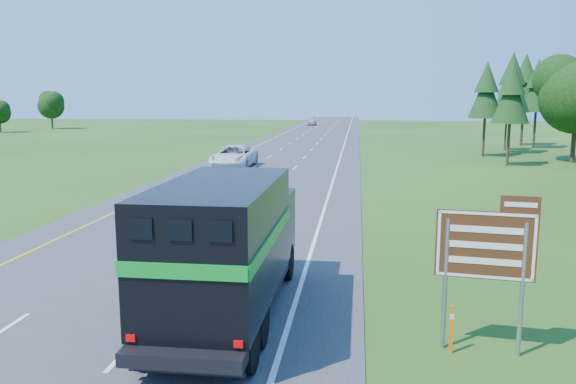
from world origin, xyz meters
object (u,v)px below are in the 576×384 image
(far_car, at_px, (312,122))
(exit_sign, at_px, (487,252))
(white_suv, at_px, (234,156))
(horse_truck, at_px, (227,244))

(far_car, bearing_deg, exit_sign, -80.45)
(white_suv, relative_size, exit_sign, 1.82)
(horse_truck, bearing_deg, white_suv, 102.52)
(horse_truck, xyz_separation_m, far_car, (-6.92, 113.34, -1.30))
(horse_truck, bearing_deg, exit_sign, -10.78)
(white_suv, distance_m, far_car, 79.83)
(far_car, bearing_deg, horse_truck, -83.62)
(white_suv, distance_m, exit_sign, 37.43)
(white_suv, bearing_deg, horse_truck, -77.23)
(horse_truck, distance_m, exit_sign, 6.61)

